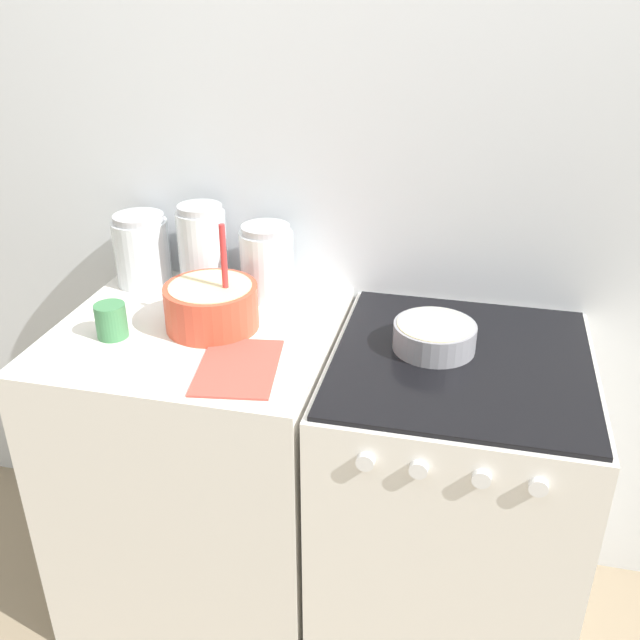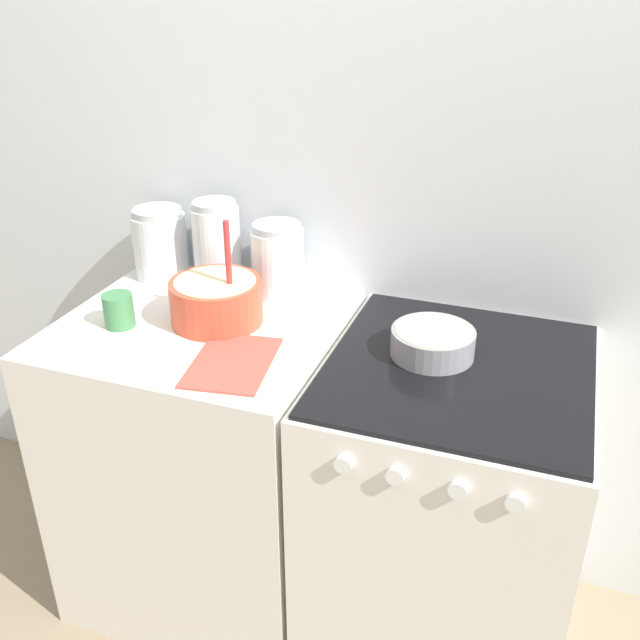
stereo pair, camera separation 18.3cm
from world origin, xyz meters
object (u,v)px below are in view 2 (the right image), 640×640
Objects in this scene: storage_jar_middle at (217,250)px; tin_can at (119,310)px; storage_jar_right at (278,264)px; storage_jar_left at (161,248)px; mixing_bowl at (216,298)px; baking_pan at (433,342)px; stove at (444,513)px.

tin_can is at bearing -110.11° from storage_jar_middle.
tin_can is (-0.12, -0.34, -0.06)m from storage_jar_middle.
storage_jar_left is at bearing 180.00° from storage_jar_right.
baking_pan is (0.59, 0.01, -0.03)m from mixing_bowl.
mixing_bowl is 0.59m from baking_pan.
stove is at bearing -23.34° from baking_pan.
storage_jar_middle reaches higher than baking_pan.
stove is 1.03m from tin_can.
stove is 3.58× the size of storage_jar_middle.
storage_jar_left is at bearing 143.24° from mixing_bowl.
stove is 0.51m from baking_pan.
mixing_bowl is 3.19× the size of tin_can.
mixing_bowl reaches higher than storage_jar_right.
storage_jar_middle is at bearing 69.89° from tin_can.
stove is at bearing -14.28° from storage_jar_left.
mixing_bowl reaches higher than storage_jar_middle.
storage_jar_right is 0.47m from tin_can.
storage_jar_left is at bearing 180.00° from storage_jar_middle.
storage_jar_left is 2.36× the size of tin_can.
storage_jar_left is (-0.30, 0.23, 0.02)m from mixing_bowl.
storage_jar_middle is at bearing 162.33° from stove.
mixing_bowl is 1.40× the size of baking_pan.
mixing_bowl is 1.37× the size of storage_jar_right.
baking_pan is at bearing -17.04° from storage_jar_middle.
storage_jar_left reaches higher than storage_jar_right.
storage_jar_right is (-0.50, 0.21, 0.05)m from baking_pan.
mixing_bowl reaches higher than tin_can.
storage_jar_left reaches higher than stove.
storage_jar_middle reaches higher than storage_jar_right.
storage_jar_middle reaches higher than tin_can.
mixing_bowl is 0.24m from storage_jar_right.
storage_jar_left is (-0.89, 0.21, 0.05)m from baking_pan.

